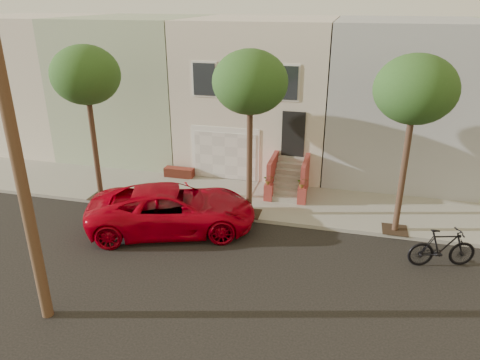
# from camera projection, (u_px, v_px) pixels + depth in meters

# --- Properties ---
(ground) EXTENTS (90.00, 90.00, 0.00)m
(ground) POSITION_uv_depth(u_px,v_px,m) (192.00, 267.00, 14.40)
(ground) COLOR black
(ground) RESTS_ON ground
(sidewalk) EXTENTS (40.00, 3.70, 0.15)m
(sidewalk) POSITION_uv_depth(u_px,v_px,m) (234.00, 198.00, 19.18)
(sidewalk) COLOR gray
(sidewalk) RESTS_ON ground
(house_row) EXTENTS (33.10, 11.70, 7.00)m
(house_row) POSITION_uv_depth(u_px,v_px,m) (263.00, 90.00, 23.07)
(house_row) COLOR #BBB09F
(house_row) RESTS_ON sidewalk
(tree_left) EXTENTS (2.70, 2.57, 6.30)m
(tree_left) POSITION_uv_depth(u_px,v_px,m) (86.00, 76.00, 17.16)
(tree_left) COLOR #2D2116
(tree_left) RESTS_ON sidewalk
(tree_mid) EXTENTS (2.70, 2.57, 6.30)m
(tree_mid) POSITION_uv_depth(u_px,v_px,m) (250.00, 83.00, 15.69)
(tree_mid) COLOR #2D2116
(tree_mid) RESTS_ON sidewalk
(tree_right) EXTENTS (2.70, 2.57, 6.30)m
(tree_right) POSITION_uv_depth(u_px,v_px,m) (415.00, 91.00, 14.45)
(tree_right) COLOR #2D2116
(tree_right) RESTS_ON sidewalk
(pickup_truck) EXTENTS (6.66, 4.62, 1.69)m
(pickup_truck) POSITION_uv_depth(u_px,v_px,m) (173.00, 209.00, 16.41)
(pickup_truck) COLOR #AF0013
(pickup_truck) RESTS_ON ground
(motorcycle) EXTENTS (2.27, 1.18, 1.31)m
(motorcycle) POSITION_uv_depth(u_px,v_px,m) (442.00, 248.00, 14.22)
(motorcycle) COLOR black
(motorcycle) RESTS_ON ground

